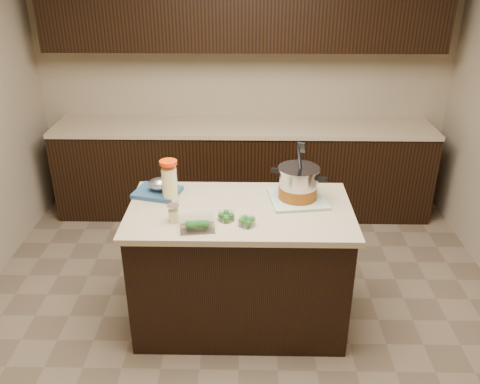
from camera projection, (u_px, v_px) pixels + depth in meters
name	position (u px, v px, depth m)	size (l,w,h in m)	color
ground_plane	(240.00, 318.00, 3.68)	(4.00, 4.00, 0.00)	brown
room_shell	(240.00, 84.00, 2.93)	(4.04, 4.04, 2.72)	tan
back_cabinets	(243.00, 120.00, 4.83)	(3.60, 0.63, 2.33)	black
island	(240.00, 266.00, 3.49)	(1.46, 0.81, 0.90)	black
dish_towel	(297.00, 198.00, 3.40)	(0.36, 0.36, 0.02)	#67895C
stock_pot	(298.00, 185.00, 3.35)	(0.36, 0.36, 0.39)	#B7B7BC
lemonade_pitcher	(170.00, 182.00, 3.34)	(0.14, 0.14, 0.28)	beige
mason_jar	(174.00, 214.00, 3.11)	(0.09, 0.09, 0.12)	beige
broccoli_tub_left	(226.00, 217.00, 3.15)	(0.13, 0.13, 0.05)	silver
broccoli_tub_right	(247.00, 222.00, 3.09)	(0.11, 0.11, 0.05)	silver
broccoli_tub_rect	(197.00, 224.00, 3.04)	(0.22, 0.18, 0.07)	silver
blue_tray	(158.00, 189.00, 3.46)	(0.35, 0.30, 0.11)	navy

